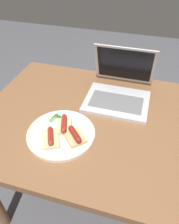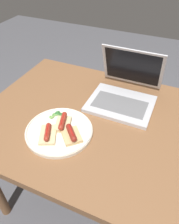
% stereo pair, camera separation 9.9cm
% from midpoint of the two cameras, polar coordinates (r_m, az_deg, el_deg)
% --- Properties ---
extents(ground_plane, '(6.00, 6.00, 0.00)m').
position_cam_midpoint_polar(ground_plane, '(1.60, 4.22, -21.07)').
color(ground_plane, '#4C4C51').
extents(desk, '(1.19, 0.86, 0.70)m').
position_cam_midpoint_polar(desk, '(1.10, 5.78, -5.42)').
color(desk, brown).
rests_on(desk, ground_plane).
extents(laptop, '(0.32, 0.34, 0.25)m').
position_cam_midpoint_polar(laptop, '(1.15, 11.44, 4.78)').
color(laptop, '#B7B7BC').
rests_on(laptop, desk).
extents(plate, '(0.30, 0.30, 0.02)m').
position_cam_midpoint_polar(plate, '(0.97, -5.06, -4.98)').
color(plate, silver).
rests_on(plate, desk).
extents(sausage_toast_left, '(0.11, 0.13, 0.04)m').
position_cam_midpoint_polar(sausage_toast_left, '(0.94, -7.91, -5.73)').
color(sausage_toast_left, '#D6B784').
rests_on(sausage_toast_left, plate).
extents(sausage_toast_middle, '(0.09, 0.11, 0.04)m').
position_cam_midpoint_polar(sausage_toast_middle, '(0.98, -4.10, -2.93)').
color(sausage_toast_middle, '#D6B784').
rests_on(sausage_toast_middle, plate).
extents(sausage_toast_right, '(0.12, 0.12, 0.04)m').
position_cam_midpoint_polar(sausage_toast_right, '(0.92, -1.71, -5.99)').
color(sausage_toast_right, tan).
rests_on(sausage_toast_right, plate).
extents(salad_pile, '(0.07, 0.07, 0.01)m').
position_cam_midpoint_polar(salad_pile, '(1.04, -5.73, -0.96)').
color(salad_pile, '#2D662D').
rests_on(salad_pile, plate).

